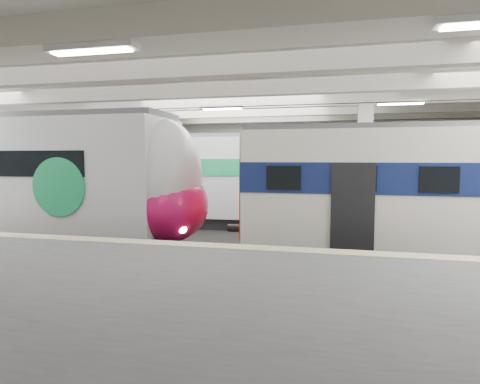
# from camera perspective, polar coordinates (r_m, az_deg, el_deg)

# --- Properties ---
(station_hall) EXTENTS (36.00, 24.00, 5.75)m
(station_hall) POSITION_cam_1_polar(r_m,az_deg,el_deg) (11.02, -7.73, 5.37)
(station_hall) COLOR black
(station_hall) RESTS_ON ground
(modern_emu) EXTENTS (14.38, 2.97, 4.61)m
(modern_emu) POSITION_cam_1_polar(r_m,az_deg,el_deg) (15.99, -27.92, 1.17)
(modern_emu) COLOR silver
(modern_emu) RESTS_ON ground
(older_rer) EXTENTS (12.15, 2.68, 4.07)m
(older_rer) POSITION_cam_1_polar(r_m,az_deg,el_deg) (12.57, 29.10, -0.34)
(older_rer) COLOR white
(older_rer) RESTS_ON ground
(far_train) EXTENTS (13.18, 3.30, 4.21)m
(far_train) POSITION_cam_1_polar(r_m,az_deg,el_deg) (19.75, -14.14, 1.93)
(far_train) COLOR silver
(far_train) RESTS_ON ground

